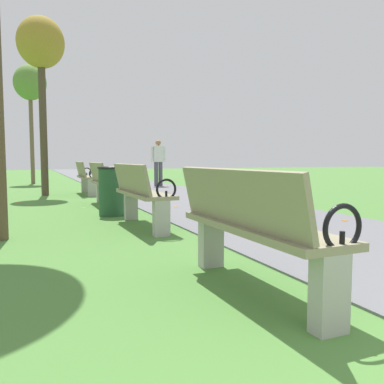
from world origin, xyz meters
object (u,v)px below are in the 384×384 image
object	(u,v)px
park_bench_3	(140,193)
trash_bin	(112,191)
park_bench_5	(86,177)
park_bench_2	(250,226)
tree_4	(30,85)
park_bench_4	(104,182)
pedestrian_walking	(158,160)
tree_3	(41,48)

from	to	relation	value
park_bench_3	trash_bin	size ratio (longest dim) A/B	1.91
park_bench_3	park_bench_5	bearing A→B (deg)	90.00
park_bench_2	tree_4	distance (m)	14.88
park_bench_3	tree_4	xyz separation A→B (m)	(-1.31, 11.44, 3.37)
park_bench_4	park_bench_5	distance (m)	2.84
park_bench_3	pedestrian_walking	bearing A→B (deg)	70.66
tree_4	park_bench_2	bearing A→B (deg)	-84.83
park_bench_5	tree_3	bearing A→B (deg)	177.35
park_bench_2	park_bench_4	xyz separation A→B (m)	(-0.00, 5.87, 0.00)
park_bench_4	park_bench_3	bearing A→B (deg)	-90.00
tree_3	tree_4	bearing A→B (deg)	92.45
park_bench_3	pedestrian_walking	world-z (taller)	pedestrian_walking
park_bench_5	tree_4	distance (m)	6.77
park_bench_2	park_bench_3	size ratio (longest dim) A/B	1.00
park_bench_3	park_bench_4	xyz separation A→B (m)	(-0.00, 2.87, 0.00)
park_bench_4	park_bench_2	bearing A→B (deg)	-90.00
tree_4	trash_bin	xyz separation A→B (m)	(1.16, -10.12, -3.44)
park_bench_2	trash_bin	world-z (taller)	park_bench_2
pedestrian_walking	park_bench_3	bearing A→B (deg)	-109.34
park_bench_4	park_bench_5	bearing A→B (deg)	90.00
park_bench_5	pedestrian_walking	size ratio (longest dim) A/B	0.99
park_bench_5	trash_bin	world-z (taller)	park_bench_5
tree_4	trash_bin	size ratio (longest dim) A/B	5.50
tree_3	pedestrian_walking	size ratio (longest dim) A/B	2.86
park_bench_2	trash_bin	bearing A→B (deg)	91.95
park_bench_3	park_bench_4	distance (m)	2.87
park_bench_2	park_bench_3	world-z (taller)	same
tree_4	pedestrian_walking	world-z (taller)	tree_4
park_bench_4	tree_3	xyz separation A→B (m)	(-1.06, 2.89, 3.36)
pedestrian_walking	tree_4	bearing A→B (deg)	138.54
park_bench_4	tree_3	distance (m)	4.56
park_bench_4	park_bench_5	size ratio (longest dim) A/B	1.00
park_bench_5	park_bench_2	bearing A→B (deg)	-90.00
park_bench_3	tree_3	bearing A→B (deg)	100.44
park_bench_2	trash_bin	xyz separation A→B (m)	(-0.15, 4.32, -0.06)
trash_bin	pedestrian_walking	bearing A→B (deg)	66.03
park_bench_5	trash_bin	size ratio (longest dim) A/B	1.91
park_bench_5	trash_bin	xyz separation A→B (m)	(-0.15, -4.39, -0.06)
park_bench_3	park_bench_5	distance (m)	5.72
park_bench_2	park_bench_5	world-z (taller)	same
park_bench_3	trash_bin	distance (m)	1.33
trash_bin	tree_3	bearing A→B (deg)	101.65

